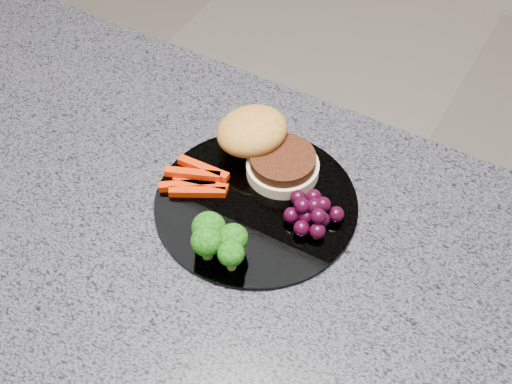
# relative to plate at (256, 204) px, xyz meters

# --- Properties ---
(countertop) EXTENTS (1.20, 0.60, 0.04)m
(countertop) POSITION_rel_plate_xyz_m (-0.03, -0.08, -0.02)
(countertop) COLOR #52525D
(countertop) RESTS_ON island_cabinet
(plate) EXTENTS (0.26, 0.26, 0.01)m
(plate) POSITION_rel_plate_xyz_m (0.00, 0.00, 0.00)
(plate) COLOR white
(plate) RESTS_ON countertop
(burger) EXTENTS (0.17, 0.13, 0.05)m
(burger) POSITION_rel_plate_xyz_m (-0.03, 0.07, 0.03)
(burger) COLOR beige
(burger) RESTS_ON plate
(carrot_sticks) EXTENTS (0.09, 0.07, 0.02)m
(carrot_sticks) POSITION_rel_plate_xyz_m (-0.08, -0.01, 0.01)
(carrot_sticks) COLOR red
(carrot_sticks) RESTS_ON plate
(broccoli) EXTENTS (0.08, 0.06, 0.05)m
(broccoli) POSITION_rel_plate_xyz_m (-0.00, -0.09, 0.03)
(broccoli) COLOR olive
(broccoli) RESTS_ON plate
(grape_bunch) EXTENTS (0.07, 0.06, 0.03)m
(grape_bunch) POSITION_rel_plate_xyz_m (0.07, 0.01, 0.02)
(grape_bunch) COLOR black
(grape_bunch) RESTS_ON plate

